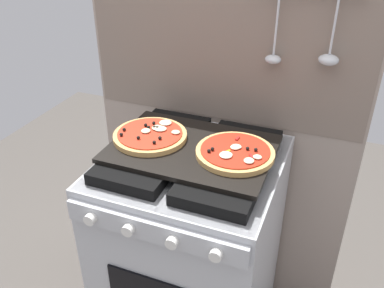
{
  "coord_description": "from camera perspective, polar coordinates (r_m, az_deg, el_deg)",
  "views": [
    {
      "loc": [
        0.44,
        -1.11,
        1.63
      ],
      "look_at": [
        0.0,
        0.0,
        0.93
      ],
      "focal_mm": 38.87,
      "sensor_mm": 36.0,
      "label": 1
    }
  ],
  "objects": [
    {
      "name": "baking_tray",
      "position": [
        1.4,
        -0.0,
        -0.64
      ],
      "size": [
        0.54,
        0.38,
        0.02
      ],
      "primitive_type": "cube",
      "color": "black",
      "rests_on": "stove"
    },
    {
      "name": "kitchen_backsplash",
      "position": [
        1.73,
        4.12,
        1.21
      ],
      "size": [
        1.1,
        0.09,
        1.55
      ],
      "color": "gray",
      "rests_on": "ground_plane"
    },
    {
      "name": "pizza_left",
      "position": [
        1.45,
        -5.71,
        1.24
      ],
      "size": [
        0.26,
        0.26,
        0.03
      ],
      "color": "tan",
      "rests_on": "baking_tray"
    },
    {
      "name": "stove",
      "position": [
        1.68,
        -0.02,
        -14.16
      ],
      "size": [
        0.6,
        0.64,
        0.9
      ],
      "color": "#B7BABF",
      "rests_on": "ground_plane"
    },
    {
      "name": "pizza_right",
      "position": [
        1.35,
        5.91,
        -1.22
      ],
      "size": [
        0.26,
        0.26,
        0.03
      ],
      "color": "tan",
      "rests_on": "baking_tray"
    }
  ]
}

